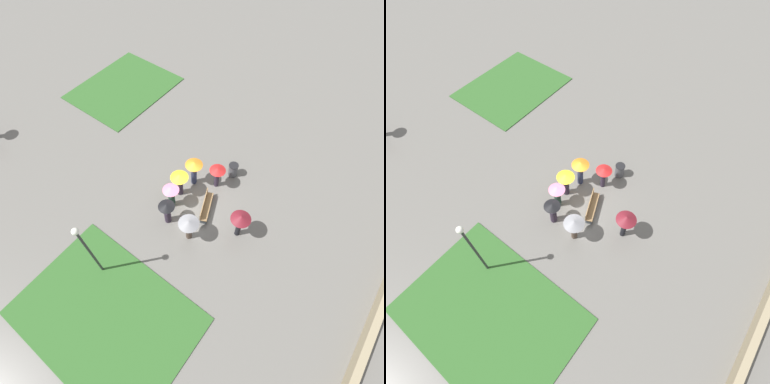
% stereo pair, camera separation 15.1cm
% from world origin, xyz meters
% --- Properties ---
extents(ground_plane, '(90.00, 90.00, 0.00)m').
position_xyz_m(ground_plane, '(0.00, 0.00, 0.00)').
color(ground_plane, '#66635E').
extents(lawn_patch_near, '(6.09, 8.53, 0.06)m').
position_xyz_m(lawn_patch_near, '(-7.81, -0.50, 0.03)').
color(lawn_patch_near, '#2D5B26').
rests_on(lawn_patch_near, ground_plane).
extents(lawn_patch_far, '(7.69, 6.26, 0.06)m').
position_xyz_m(lawn_patch_far, '(5.21, 10.94, 0.03)').
color(lawn_patch_far, '#2D5B26').
rests_on(lawn_patch_far, ground_plane).
extents(parapet_wall, '(45.00, 0.35, 0.80)m').
position_xyz_m(parapet_wall, '(0.00, -10.84, 0.40)').
color(parapet_wall, gray).
rests_on(parapet_wall, ground_plane).
extents(park_bench, '(1.98, 1.15, 0.90)m').
position_xyz_m(park_bench, '(-0.07, -0.88, 0.48)').
color(park_bench, brown).
rests_on(park_bench, ground_plane).
extents(lamp_post, '(0.32, 0.32, 4.70)m').
position_xyz_m(lamp_post, '(-6.29, 1.32, 2.99)').
color(lamp_post, '#2D2D30').
rests_on(lamp_post, ground_plane).
extents(trash_bin, '(0.62, 0.62, 0.92)m').
position_xyz_m(trash_bin, '(3.14, -0.73, 0.46)').
color(trash_bin, '#4C4C51').
rests_on(trash_bin, ground_plane).
extents(crowd_person_yellow, '(1.07, 1.07, 1.83)m').
position_xyz_m(crowd_person_yellow, '(0.01, 1.07, 1.28)').
color(crowd_person_yellow, '#2D2333').
rests_on(crowd_person_yellow, ground_plane).
extents(crowd_person_pink, '(0.95, 0.95, 1.77)m').
position_xyz_m(crowd_person_pink, '(-0.95, 0.93, 1.16)').
color(crowd_person_pink, '#1E3328').
rests_on(crowd_person_pink, ground_plane).
extents(crowd_person_grey, '(1.13, 1.13, 1.81)m').
position_xyz_m(crowd_person_grey, '(-2.02, -1.15, 1.38)').
color(crowd_person_grey, '#47382D').
rests_on(crowd_person_grey, ground_plane).
extents(crowd_person_maroon, '(1.10, 1.10, 1.98)m').
position_xyz_m(crowd_person_maroon, '(-0.25, -3.20, 1.55)').
color(crowd_person_maroon, black).
rests_on(crowd_person_maroon, ground_plane).
extents(crowd_person_orange, '(1.05, 1.05, 1.96)m').
position_xyz_m(crowd_person_orange, '(1.16, 0.88, 1.39)').
color(crowd_person_orange, '#282D47').
rests_on(crowd_person_orange, ground_plane).
extents(crowd_person_black, '(0.93, 0.93, 1.73)m').
position_xyz_m(crowd_person_black, '(-1.93, 0.44, 1.09)').
color(crowd_person_black, '#2D2333').
rests_on(crowd_person_black, ground_plane).
extents(crowd_person_red, '(0.97, 0.97, 1.68)m').
position_xyz_m(crowd_person_red, '(1.81, -0.37, 1.23)').
color(crowd_person_red, '#2D2333').
rests_on(crowd_person_red, ground_plane).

